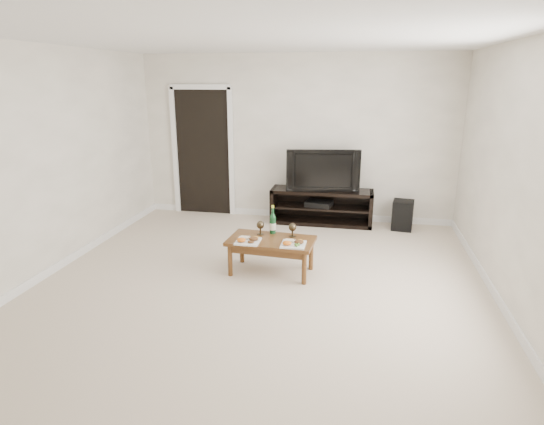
{
  "coord_description": "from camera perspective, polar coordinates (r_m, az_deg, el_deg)",
  "views": [
    {
      "loc": [
        1.02,
        -4.43,
        2.23
      ],
      "look_at": [
        0.03,
        0.62,
        0.7
      ],
      "focal_mm": 30.0,
      "sensor_mm": 36.0,
      "label": 1
    }
  ],
  "objects": [
    {
      "name": "av_receiver",
      "position": [
        7.2,
        5.91,
        1.12
      ],
      "size": [
        0.44,
        0.36,
        0.08
      ],
      "primitive_type": "cube",
      "rotation": [
        0.0,
        0.0,
        -0.17
      ],
      "color": "black",
      "rests_on": "media_console"
    },
    {
      "name": "floor",
      "position": [
        5.07,
        -1.71,
        -9.58
      ],
      "size": [
        5.5,
        5.5,
        0.0
      ],
      "primitive_type": "plane",
      "color": "beige",
      "rests_on": "ground"
    },
    {
      "name": "goblet_left",
      "position": [
        5.45,
        -1.47,
        -1.92
      ],
      "size": [
        0.09,
        0.09,
        0.17
      ],
      "primitive_type": null,
      "color": "#392F1F",
      "rests_on": "coffee_table"
    },
    {
      "name": "media_console",
      "position": [
        7.22,
        6.22,
        0.75
      ],
      "size": [
        1.59,
        0.45,
        0.55
      ],
      "primitive_type": "cube",
      "color": "black",
      "rests_on": "ground"
    },
    {
      "name": "television",
      "position": [
        7.08,
        6.37,
        5.41
      ],
      "size": [
        1.13,
        0.32,
        0.65
      ],
      "primitive_type": "imported",
      "rotation": [
        0.0,
        0.0,
        0.16
      ],
      "color": "black",
      "rests_on": "media_console"
    },
    {
      "name": "doorway",
      "position": [
        7.71,
        -8.63,
        7.38
      ],
      "size": [
        0.9,
        0.02,
        2.05
      ],
      "primitive_type": "cube",
      "color": "black",
      "rests_on": "ground"
    },
    {
      "name": "plate_left",
      "position": [
        5.22,
        -3.02,
        -3.37
      ],
      "size": [
        0.27,
        0.27,
        0.07
      ],
      "primitive_type": "cube",
      "color": "white",
      "rests_on": "coffee_table"
    },
    {
      "name": "plate_right",
      "position": [
        5.12,
        2.71,
        -3.77
      ],
      "size": [
        0.27,
        0.27,
        0.07
      ],
      "primitive_type": "cube",
      "color": "white",
      "rests_on": "coffee_table"
    },
    {
      "name": "goblet_right",
      "position": [
        5.37,
        2.59,
        -2.19
      ],
      "size": [
        0.09,
        0.09,
        0.17
      ],
      "primitive_type": null,
      "color": "#392F1F",
      "rests_on": "coffee_table"
    },
    {
      "name": "subwoofer",
      "position": [
        7.19,
        16.07,
        -0.31
      ],
      "size": [
        0.34,
        0.34,
        0.45
      ],
      "primitive_type": "cube",
      "rotation": [
        0.0,
        0.0,
        -0.14
      ],
      "color": "black",
      "rests_on": "ground"
    },
    {
      "name": "coffee_table",
      "position": [
        5.39,
        -0.1,
        -5.47
      ],
      "size": [
        1.03,
        0.62,
        0.42
      ],
      "primitive_type": "cube",
      "rotation": [
        0.0,
        0.0,
        -0.07
      ],
      "color": "brown",
      "rests_on": "ground"
    },
    {
      "name": "wine_bottle",
      "position": [
        5.46,
        0.09,
        -0.87
      ],
      "size": [
        0.07,
        0.07,
        0.35
      ],
      "primitive_type": "cylinder",
      "color": "#103C1D",
      "rests_on": "coffee_table"
    },
    {
      "name": "back_wall",
      "position": [
        7.33,
        3.02,
        9.25
      ],
      "size": [
        5.0,
        0.04,
        2.6
      ],
      "primitive_type": "cube",
      "color": "white",
      "rests_on": "ground"
    },
    {
      "name": "ceiling",
      "position": [
        4.56,
        -2.01,
        21.43
      ],
      "size": [
        5.0,
        5.5,
        0.04
      ],
      "primitive_type": "cube",
      "color": "white",
      "rests_on": "back_wall"
    }
  ]
}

